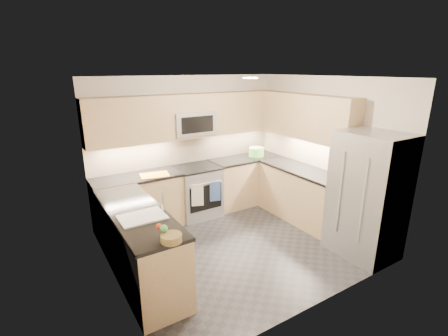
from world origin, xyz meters
The scene contains 36 objects.
floor centered at (0.00, 0.00, 0.00)m, with size 3.60×3.20×0.00m, color #25252A.
ceiling centered at (0.00, 0.00, 2.50)m, with size 3.60×3.20×0.02m, color beige.
wall_back centered at (0.00, 1.60, 1.25)m, with size 3.60×0.02×2.50m, color beige.
wall_front centered at (0.00, -1.60, 1.25)m, with size 3.60×0.02×2.50m, color beige.
wall_left centered at (-1.80, 0.00, 1.25)m, with size 0.02×3.20×2.50m, color beige.
wall_right centered at (1.80, 0.00, 1.25)m, with size 0.02×3.20×2.50m, color beige.
base_cab_back_left centered at (-1.09, 1.30, 0.45)m, with size 1.42×0.60×0.90m, color tan.
base_cab_back_right centered at (1.09, 1.30, 0.45)m, with size 1.42×0.60×0.90m, color tan.
base_cab_right centered at (1.50, 0.15, 0.45)m, with size 0.60×1.70×0.90m, color tan.
base_cab_peninsula centered at (-1.50, 0.00, 0.45)m, with size 0.60×2.00×0.90m, color tan.
countertop_back_left centered at (-1.09, 1.30, 0.92)m, with size 1.42×0.63×0.04m, color black.
countertop_back_right centered at (1.09, 1.30, 0.92)m, with size 1.42×0.63×0.04m, color black.
countertop_right centered at (1.50, 0.15, 0.92)m, with size 0.63×1.70×0.04m, color black.
countertop_peninsula centered at (-1.50, 0.00, 0.92)m, with size 0.63×2.00×0.04m, color black.
upper_cab_back centered at (0.00, 1.43, 1.83)m, with size 3.60×0.35×0.75m, color tan.
upper_cab_right centered at (1.62, 0.28, 1.83)m, with size 0.35×1.95×0.75m, color tan.
backsplash_back centered at (0.00, 1.60, 1.20)m, with size 3.60×0.01×0.51m, color #C3AB8D.
backsplash_right centered at (1.80, 0.45, 1.20)m, with size 0.01×2.30×0.51m, color #C3AB8D.
gas_range centered at (0.00, 1.28, 0.46)m, with size 0.76×0.65×0.91m, color #A5A8AD.
range_cooktop centered at (0.00, 1.28, 0.92)m, with size 0.76×0.65×0.03m, color black.
oven_door_glass centered at (0.00, 0.95, 0.45)m, with size 0.62×0.02×0.45m, color black.
oven_handle centered at (0.00, 0.93, 0.72)m, with size 0.02×0.02×0.60m, color #B2B5BA.
microwave centered at (0.00, 1.40, 1.70)m, with size 0.76×0.40×0.40m, color #95989D.
microwave_door centered at (0.00, 1.20, 1.70)m, with size 0.60×0.01×0.28m, color black.
refrigerator centered at (1.45, -1.15, 0.90)m, with size 0.70×0.90×1.80m, color #93969A.
fridge_handle_left centered at (1.08, -1.33, 0.95)m, with size 0.02×0.02×1.20m, color #B2B5BA.
fridge_handle_right centered at (1.08, -0.97, 0.95)m, with size 0.02×0.02×1.20m, color #B2B5BA.
sink_basin centered at (-1.50, -0.25, 0.88)m, with size 0.52×0.38×0.16m, color white.
faucet centered at (-1.24, -0.25, 1.08)m, with size 0.03×0.03×0.28m, color silver.
utensil_bowl centered at (1.34, 1.28, 1.03)m, with size 0.30×0.30×0.17m, color #6EC353.
cutting_board centered at (-0.82, 1.17, 0.95)m, with size 0.45×0.32×0.01m, color orange.
fruit_basket centered at (-1.42, -0.93, 0.98)m, with size 0.22×0.22×0.08m, color olive.
fruit_apple centered at (-1.49, -0.77, 1.05)m, with size 0.07×0.07×0.07m, color red.
fruit_pear centered at (-1.46, -0.84, 1.05)m, with size 0.08×0.08×0.08m, color #50BB5B.
dish_towel_check centered at (-0.19, 0.91, 0.55)m, with size 0.20×0.02×0.39m, color white.
dish_towel_blue centered at (0.16, 0.91, 0.55)m, with size 0.19×0.02×0.36m, color #334C8C.
Camera 1 is at (-2.51, -3.68, 2.62)m, focal length 26.00 mm.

